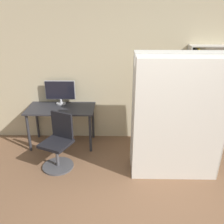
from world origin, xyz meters
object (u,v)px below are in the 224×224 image
object	(u,v)px
mattress_near	(180,122)
bookshelf	(201,96)
mattress_far	(174,112)
monitor	(60,91)
office_chair	(58,146)

from	to	relation	value
mattress_near	bookshelf	bearing A→B (deg)	61.21
mattress_far	mattress_near	bearing A→B (deg)	-90.00
monitor	office_chair	xyz separation A→B (m)	(0.12, -0.96, -0.65)
office_chair	mattress_near	size ratio (longest dim) A/B	0.48
mattress_near	mattress_far	bearing A→B (deg)	90.00
monitor	mattress_near	bearing A→B (deg)	-31.93
mattress_far	monitor	bearing A→B (deg)	156.22
monitor	mattress_far	bearing A→B (deg)	-23.78
office_chair	monitor	bearing A→B (deg)	97.26
mattress_far	bookshelf	bearing A→B (deg)	52.28
office_chair	bookshelf	xyz separation A→B (m)	(2.57, 0.97, 0.57)
mattress_near	mattress_far	xyz separation A→B (m)	(0.00, 0.36, -0.00)
mattress_near	office_chair	bearing A→B (deg)	171.32
bookshelf	mattress_far	xyz separation A→B (m)	(-0.69, -0.89, 0.02)
office_chair	bookshelf	distance (m)	2.80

